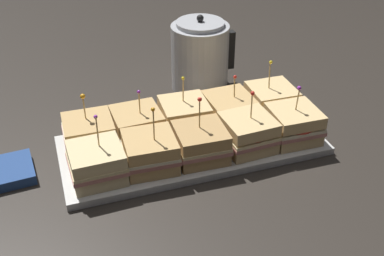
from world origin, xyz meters
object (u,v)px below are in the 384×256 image
Objects in this scene: sandwich_back_far_left at (89,134)px; sandwich_front_right at (248,133)px; sandwich_back_left at (137,125)px; serving_platter at (192,145)px; sandwich_front_far_left at (97,163)px; sandwich_back_far_right at (271,101)px; sandwich_front_left at (150,152)px; napkin_stack at (7,172)px; sandwich_front_far_right at (293,124)px; kettle_steel at (200,56)px; sandwich_back_right at (229,109)px; sandwich_back_center at (184,117)px; sandwich_front_center at (201,143)px.

sandwich_front_right is at bearing -18.55° from sandwich_back_far_left.
sandwich_back_far_left is at bearing -179.35° from sandwich_back_left.
sandwich_front_far_left is (-0.24, -0.06, 0.05)m from serving_platter.
serving_platter is 0.25m from sandwich_front_far_left.
sandwich_front_right is at bearing -135.32° from sandwich_back_far_right.
sandwich_front_left is 0.24m from sandwich_front_right.
napkin_stack is (-0.31, -0.03, -0.04)m from sandwich_back_left.
napkin_stack is at bearing 172.25° from sandwich_front_far_right.
sandwich_front_far_right is at bearing -72.87° from kettle_steel.
sandwich_back_far_right reaches higher than sandwich_front_right.
napkin_stack is (-0.31, 0.09, -0.04)m from sandwich_front_left.
sandwich_back_left is at bearing 179.52° from sandwich_back_right.
sandwich_front_right is 1.02× the size of sandwich_back_center.
sandwich_back_right is at bearing -92.00° from kettle_steel.
sandwich_front_left is 1.13× the size of sandwich_back_far_left.
sandwich_front_far_left is at bearing -165.87° from sandwich_back_far_right.
sandwich_front_far_right is at bearing -14.12° from sandwich_back_far_left.
sandwich_back_right is 0.87× the size of sandwich_back_far_right.
sandwich_front_left is 1.15× the size of sandwich_back_left.
sandwich_back_right is (0.36, -0.00, -0.00)m from sandwich_back_far_left.
sandwich_back_center is at bearing 179.92° from sandwich_back_right.
sandwich_back_left is at bearing 179.80° from sandwich_back_far_right.
sandwich_front_far_right is (0.36, -0.00, 0.00)m from sandwich_front_left.
kettle_steel is (0.01, 0.36, 0.04)m from sandwich_front_right.
serving_platter is 0.08m from sandwich_back_center.
sandwich_front_right is at bearing -90.01° from sandwich_back_right.
sandwich_back_right is at bearing 135.32° from sandwich_front_far_right.
sandwich_front_right is at bearing -44.80° from sandwich_back_center.
serving_platter is 0.14m from sandwich_front_left.
serving_platter is 4.02× the size of sandwich_front_left.
sandwich_back_left is (-0.12, 0.06, 0.05)m from serving_platter.
sandwich_back_left is (0.12, 0.12, -0.00)m from sandwich_front_far_left.
sandwich_back_far_right is (0.48, 0.12, 0.00)m from sandwich_front_far_left.
sandwich_front_center is 0.17m from sandwich_back_left.
sandwich_front_far_right is at bearing 0.02° from sandwich_front_center.
sandwich_back_left is 0.32m from napkin_stack.
sandwich_front_center reaches higher than sandwich_front_right.
sandwich_front_far_left is at bearing -161.49° from sandwich_back_right.
serving_platter is at bearing -89.29° from sandwich_back_center.
serving_platter is 0.25m from sandwich_front_far_right.
sandwich_front_right is (0.36, 0.00, 0.00)m from sandwich_front_far_left.
serving_platter is 0.14m from sandwich_front_right.
sandwich_back_far_right is (0.48, 0.00, 0.00)m from sandwich_back_far_left.
sandwich_back_right reaches higher than napkin_stack.
kettle_steel is (0.13, 0.30, 0.09)m from serving_platter.
sandwich_front_left is at bearing -153.89° from serving_platter.
sandwich_back_far_right is at bearing -0.20° from sandwich_back_left.
sandwich_back_left is at bearing -135.70° from kettle_steel.
sandwich_front_left is 0.38m from sandwich_back_far_right.
sandwich_front_far_right is 1.05× the size of sandwich_back_left.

